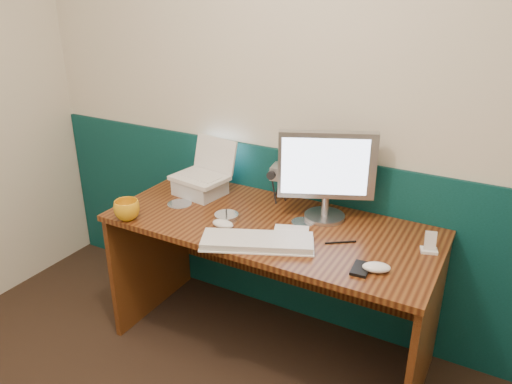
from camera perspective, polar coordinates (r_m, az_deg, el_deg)
The scene contains 19 objects.
back_wall at distance 2.55m, azimuth 6.47°, elevation 9.68°, with size 3.50×0.04×2.50m, color beige.
wainscot at distance 2.81m, azimuth 5.70°, elevation -5.38°, with size 3.48×0.02×1.00m, color #072F2D.
desk at distance 2.61m, azimuth 1.62°, elevation -10.92°, with size 1.60×0.70×0.75m, color #3A180A.
laptop_riser at distance 2.74m, azimuth -6.42°, elevation 0.57°, with size 0.24×0.21×0.08m, color silver.
laptop at distance 2.69m, azimuth -6.57°, elevation 3.70°, with size 0.28×0.21×0.23m, color silver, non-canonical shape.
monitor at distance 2.40m, azimuth 8.11°, elevation 1.98°, with size 0.46×0.13×0.46m, color #A2A2A7, non-canonical shape.
keyboard at distance 2.22m, azimuth 0.14°, elevation -5.75°, with size 0.49×0.16×0.03m, color silver.
mouse_right at distance 2.09m, azimuth 13.61°, elevation -8.36°, with size 0.11×0.07×0.04m, color white.
mouse_left at distance 2.38m, azimuth -3.80°, elevation -3.66°, with size 0.11×0.07×0.04m, color silver.
mug at distance 2.52m, azimuth -14.54°, elevation -2.00°, with size 0.13×0.13×0.10m, color orange.
camcorder at distance 2.62m, azimuth 2.62°, elevation 1.07°, with size 0.09×0.14×0.21m, color #B9BABE, non-canonical shape.
cd_spindle at distance 2.46m, azimuth -3.40°, elevation -2.80°, with size 0.12×0.12×0.02m, color #B4BBC5.
cd_loose_a at distance 2.65m, azimuth -8.73°, elevation -1.34°, with size 0.13×0.13×0.00m, color #B2B6C3.
cd_loose_b at distance 2.44m, azimuth 5.37°, elevation -3.42°, with size 0.11×0.11×0.00m, color silver.
pen at distance 2.28m, azimuth 9.64°, elevation -5.68°, with size 0.01×0.01×0.14m, color black.
papers at distance 2.35m, azimuth 4.07°, elevation -4.41°, with size 0.16×0.11×0.00m, color silver.
dock at distance 2.30m, azimuth 19.15°, elevation -6.33°, with size 0.07×0.05×0.01m, color white.
music_player at distance 2.28m, azimuth 19.31°, elevation -5.26°, with size 0.05×0.01×0.08m, color silver.
pda at distance 2.09m, azimuth 11.88°, elevation -8.58°, with size 0.07×0.11×0.01m, color black.
Camera 1 is at (0.95, -0.55, 1.84)m, focal length 35.00 mm.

